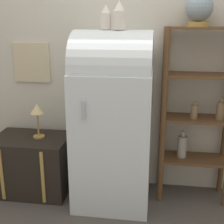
{
  "coord_description": "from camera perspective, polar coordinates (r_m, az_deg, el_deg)",
  "views": [
    {
      "loc": [
        0.37,
        -2.4,
        1.66
      ],
      "look_at": [
        -0.01,
        0.22,
        0.87
      ],
      "focal_mm": 50.0,
      "sensor_mm": 36.0,
      "label": 1
    }
  ],
  "objects": [
    {
      "name": "vase_left",
      "position": [
        2.65,
        -1.13,
        16.84
      ],
      "size": [
        0.09,
        0.09,
        0.2
      ],
      "color": "silver",
      "rests_on": "refrigerator"
    },
    {
      "name": "vase_center",
      "position": [
        2.62,
        1.33,
        17.1
      ],
      "size": [
        0.11,
        0.11,
        0.23
      ],
      "color": "silver",
      "rests_on": "refrigerator"
    },
    {
      "name": "desk_lamp",
      "position": [
        3.02,
        -13.53,
        -0.07
      ],
      "size": [
        0.13,
        0.13,
        0.33
      ],
      "color": "#AD8942",
      "rests_on": "suitcase_trunk"
    },
    {
      "name": "wall_back",
      "position": [
        3.01,
        1.1,
        10.83
      ],
      "size": [
        7.0,
        0.09,
        2.7
      ],
      "color": "beige",
      "rests_on": "ground_plane"
    },
    {
      "name": "globe",
      "position": [
        2.83,
        15.66,
        17.71
      ],
      "size": [
        0.23,
        0.23,
        0.27
      ],
      "color": "#AD8942",
      "rests_on": "shelf_unit"
    },
    {
      "name": "ground_plane",
      "position": [
        2.94,
        -0.42,
        -17.65
      ],
      "size": [
        12.0,
        12.0,
        0.0
      ],
      "primitive_type": "plane",
      "color": "#4C4742"
    },
    {
      "name": "refrigerator",
      "position": [
        2.77,
        0.22,
        -0.83
      ],
      "size": [
        0.67,
        0.69,
        1.57
      ],
      "color": "silver",
      "rests_on": "ground_plane"
    },
    {
      "name": "suitcase_trunk",
      "position": [
        3.22,
        -14.31,
        -9.2
      ],
      "size": [
        0.72,
        0.51,
        0.56
      ],
      "color": "black",
      "rests_on": "ground_plane"
    },
    {
      "name": "shelf_unit",
      "position": [
        2.91,
        15.23,
        0.32
      ],
      "size": [
        0.64,
        0.31,
        1.59
      ],
      "color": "brown",
      "rests_on": "ground_plane"
    }
  ]
}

